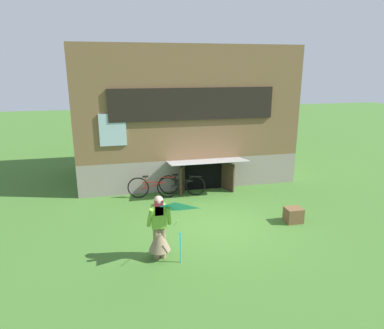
% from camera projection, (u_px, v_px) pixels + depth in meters
% --- Properties ---
extents(ground_plane, '(60.00, 60.00, 0.00)m').
position_uv_depth(ground_plane, '(216.00, 223.00, 10.25)').
color(ground_plane, '#3D6B28').
extents(log_house, '(8.25, 5.56, 5.21)m').
position_uv_depth(log_house, '(181.00, 113.00, 14.44)').
color(log_house, gray).
rests_on(log_house, ground_plane).
extents(person, '(0.61, 0.52, 1.60)m').
position_uv_depth(person, '(159.00, 233.00, 8.21)').
color(person, '#7F6B51').
rests_on(person, ground_plane).
extents(kite, '(0.96, 1.03, 1.49)m').
position_uv_depth(kite, '(176.00, 219.00, 7.60)').
color(kite, '#2DB2CC').
rests_on(kite, ground_plane).
extents(bicycle_black, '(1.60, 0.61, 0.77)m').
position_uv_depth(bicycle_black, '(182.00, 185.00, 12.45)').
color(bicycle_black, black).
rests_on(bicycle_black, ground_plane).
extents(bicycle_red, '(1.76, 0.36, 0.81)m').
position_uv_depth(bicycle_red, '(153.00, 187.00, 12.16)').
color(bicycle_red, black).
rests_on(bicycle_red, ground_plane).
extents(wooden_crate, '(0.49, 0.42, 0.44)m').
position_uv_depth(wooden_crate, '(293.00, 215.00, 10.29)').
color(wooden_crate, brown).
rests_on(wooden_crate, ground_plane).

